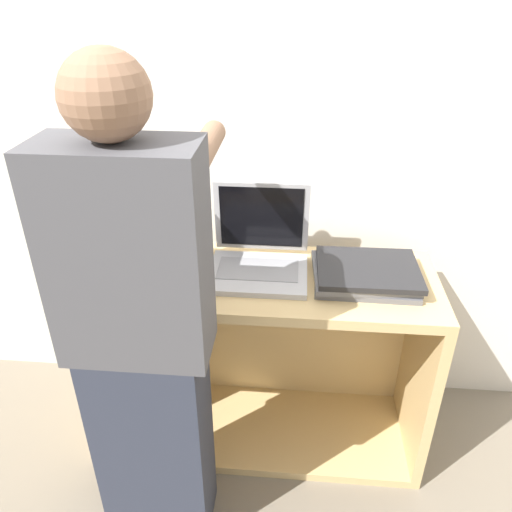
# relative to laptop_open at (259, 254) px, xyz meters

# --- Properties ---
(ground_plane) EXTENTS (12.00, 12.00, 0.00)m
(ground_plane) POSITION_rel_laptop_open_xyz_m (0.00, -0.28, -0.82)
(ground_plane) COLOR #756B5B
(wall_back) EXTENTS (8.00, 0.05, 2.40)m
(wall_back) POSITION_rel_laptop_open_xyz_m (0.00, 0.29, 0.38)
(wall_back) COLOR silver
(wall_back) RESTS_ON ground_plane
(cart) EXTENTS (1.25, 0.47, 0.76)m
(cart) POSITION_rel_laptop_open_xyz_m (0.00, 0.02, -0.44)
(cart) COLOR tan
(cart) RESTS_ON ground_plane
(laptop_open) EXTENTS (0.34, 0.31, 0.29)m
(laptop_open) POSITION_rel_laptop_open_xyz_m (0.00, 0.00, 0.00)
(laptop_open) COLOR #B7B7BC
(laptop_open) RESTS_ON cart
(laptop_stack_left) EXTENTS (0.36, 0.29, 0.10)m
(laptop_stack_left) POSITION_rel_laptop_open_xyz_m (-0.37, -0.05, -0.01)
(laptop_stack_left) COLOR gray
(laptop_stack_left) RESTS_ON cart
(laptop_stack_right) EXTENTS (0.36, 0.29, 0.06)m
(laptop_stack_right) POSITION_rel_laptop_open_xyz_m (0.37, -0.05, -0.03)
(laptop_stack_right) COLOR slate
(laptop_stack_right) RESTS_ON cart
(person) EXTENTS (0.40, 0.52, 1.55)m
(person) POSITION_rel_laptop_open_xyz_m (-0.29, -0.45, -0.04)
(person) COLOR #2D3342
(person) RESTS_ON ground_plane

